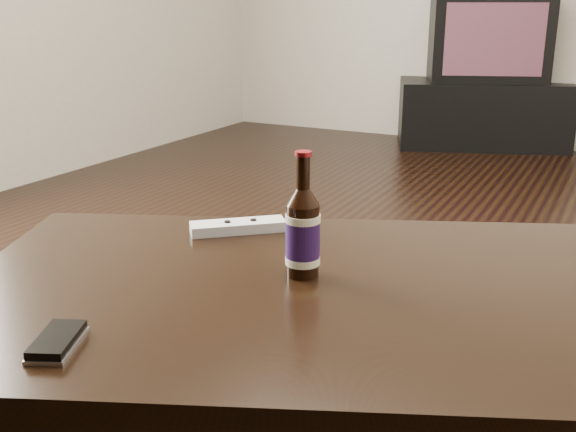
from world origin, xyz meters
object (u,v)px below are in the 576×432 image
at_px(coffee_table, 329,319).
at_px(beer_bottle, 303,233).
at_px(remote, 238,226).
at_px(tv_stand, 482,114).
at_px(phone, 57,342).
at_px(tv, 489,38).

xyz_separation_m(coffee_table, beer_bottle, (-0.06, 0.02, 0.15)).
height_order(coffee_table, remote, remote).
xyz_separation_m(tv_stand, coffee_table, (0.52, -3.85, 0.20)).
xyz_separation_m(phone, remote, (-0.04, 0.57, 0.00)).
xyz_separation_m(tv_stand, beer_bottle, (0.46, -3.83, 0.35)).
bearing_deg(tv_stand, phone, -106.79).
bearing_deg(remote, tv_stand, 142.87).
height_order(tv_stand, coffee_table, coffee_table).
distance_m(tv_stand, phone, 4.25).
bearing_deg(phone, beer_bottle, 40.38).
height_order(tv_stand, phone, phone).
distance_m(coffee_table, beer_bottle, 0.16).
distance_m(tv_stand, tv, 0.52).
height_order(tv, beer_bottle, tv).
bearing_deg(tv, phone, -106.80).
distance_m(tv, remote, 3.69).
bearing_deg(coffee_table, phone, -123.81).
height_order(tv_stand, tv, tv).
distance_m(tv, coffee_table, 3.90).
height_order(tv_stand, beer_bottle, beer_bottle).
relative_size(coffee_table, beer_bottle, 6.56).
distance_m(tv, beer_bottle, 3.86).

